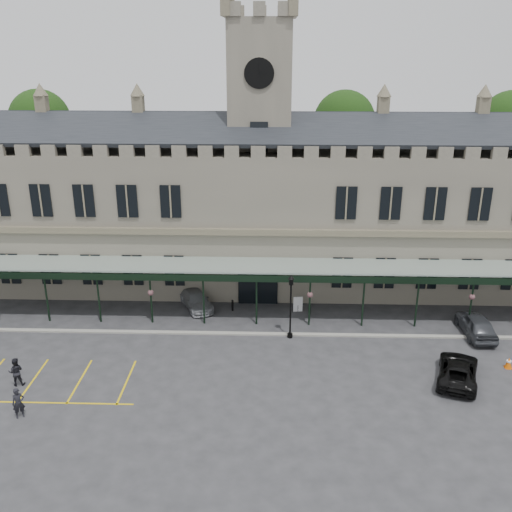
{
  "coord_description": "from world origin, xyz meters",
  "views": [
    {
      "loc": [
        1.2,
        -31.76,
        20.16
      ],
      "look_at": [
        0.0,
        6.0,
        6.0
      ],
      "focal_mm": 40.0,
      "sensor_mm": 36.0,
      "label": 1
    }
  ],
  "objects_px": {
    "car_taxi": "(196,300)",
    "clock_tower": "(260,134)",
    "sign_board": "(298,304)",
    "car_van": "(458,370)",
    "car_right_a": "(476,325)",
    "person_a": "(18,403)",
    "station_building": "(260,211)",
    "traffic_cone": "(509,363)",
    "person_b": "(16,372)",
    "lamp_post_mid": "(291,301)"
  },
  "relations": [
    {
      "from": "station_building",
      "to": "traffic_cone",
      "type": "height_order",
      "value": "station_building"
    },
    {
      "from": "car_taxi",
      "to": "car_van",
      "type": "bearing_deg",
      "value": -54.96
    },
    {
      "from": "station_building",
      "to": "car_van",
      "type": "distance_m",
      "value": 21.44
    },
    {
      "from": "lamp_post_mid",
      "to": "sign_board",
      "type": "bearing_deg",
      "value": 80.34
    },
    {
      "from": "clock_tower",
      "to": "car_right_a",
      "type": "height_order",
      "value": "clock_tower"
    },
    {
      "from": "sign_board",
      "to": "car_van",
      "type": "relative_size",
      "value": 0.25
    },
    {
      "from": "car_taxi",
      "to": "clock_tower",
      "type": "bearing_deg",
      "value": 24.6
    },
    {
      "from": "lamp_post_mid",
      "to": "traffic_cone",
      "type": "bearing_deg",
      "value": -14.57
    },
    {
      "from": "traffic_cone",
      "to": "car_right_a",
      "type": "relative_size",
      "value": 0.16
    },
    {
      "from": "clock_tower",
      "to": "car_taxi",
      "type": "height_order",
      "value": "clock_tower"
    },
    {
      "from": "station_building",
      "to": "person_a",
      "type": "height_order",
      "value": "station_building"
    },
    {
      "from": "car_right_a",
      "to": "person_b",
      "type": "bearing_deg",
      "value": 12.78
    },
    {
      "from": "clock_tower",
      "to": "sign_board",
      "type": "xyz_separation_m",
      "value": [
        3.24,
        -6.52,
        -12.49
      ]
    },
    {
      "from": "car_right_a",
      "to": "clock_tower",
      "type": "bearing_deg",
      "value": -32.71
    },
    {
      "from": "sign_board",
      "to": "car_taxi",
      "type": "bearing_deg",
      "value": 169.06
    },
    {
      "from": "lamp_post_mid",
      "to": "clock_tower",
      "type": "bearing_deg",
      "value": 103.02
    },
    {
      "from": "car_taxi",
      "to": "car_right_a",
      "type": "height_order",
      "value": "car_right_a"
    },
    {
      "from": "sign_board",
      "to": "person_a",
      "type": "relative_size",
      "value": 0.68
    },
    {
      "from": "car_van",
      "to": "person_a",
      "type": "bearing_deg",
      "value": 28.65
    },
    {
      "from": "sign_board",
      "to": "car_right_a",
      "type": "relative_size",
      "value": 0.26
    },
    {
      "from": "car_van",
      "to": "person_b",
      "type": "bearing_deg",
      "value": 21.47
    },
    {
      "from": "lamp_post_mid",
      "to": "car_van",
      "type": "height_order",
      "value": "lamp_post_mid"
    },
    {
      "from": "lamp_post_mid",
      "to": "car_right_a",
      "type": "xyz_separation_m",
      "value": [
        13.64,
        0.83,
        -2.11
      ]
    },
    {
      "from": "clock_tower",
      "to": "sign_board",
      "type": "distance_m",
      "value": 14.46
    },
    {
      "from": "car_taxi",
      "to": "person_a",
      "type": "bearing_deg",
      "value": -144.57
    },
    {
      "from": "car_taxi",
      "to": "station_building",
      "type": "bearing_deg",
      "value": 24.19
    },
    {
      "from": "person_a",
      "to": "person_b",
      "type": "bearing_deg",
      "value": 85.76
    },
    {
      "from": "car_taxi",
      "to": "traffic_cone",
      "type": "bearing_deg",
      "value": -46.98
    },
    {
      "from": "station_building",
      "to": "person_a",
      "type": "distance_m",
      "value": 25.17
    },
    {
      "from": "traffic_cone",
      "to": "person_b",
      "type": "height_order",
      "value": "person_b"
    },
    {
      "from": "clock_tower",
      "to": "car_right_a",
      "type": "relative_size",
      "value": 5.16
    },
    {
      "from": "sign_board",
      "to": "car_van",
      "type": "height_order",
      "value": "car_van"
    },
    {
      "from": "traffic_cone",
      "to": "person_b",
      "type": "xyz_separation_m",
      "value": [
        -31.59,
        -2.98,
        0.56
      ]
    },
    {
      "from": "car_taxi",
      "to": "car_right_a",
      "type": "distance_m",
      "value": 21.52
    },
    {
      "from": "person_a",
      "to": "car_right_a",
      "type": "bearing_deg",
      "value": -9.59
    },
    {
      "from": "clock_tower",
      "to": "sign_board",
      "type": "relative_size",
      "value": 19.58
    },
    {
      "from": "station_building",
      "to": "lamp_post_mid",
      "type": "height_order",
      "value": "station_building"
    },
    {
      "from": "clock_tower",
      "to": "person_a",
      "type": "height_order",
      "value": "clock_tower"
    },
    {
      "from": "car_right_a",
      "to": "person_b",
      "type": "xyz_separation_m",
      "value": [
        -30.89,
        -7.53,
        0.11
      ]
    },
    {
      "from": "sign_board",
      "to": "person_b",
      "type": "relative_size",
      "value": 0.68
    },
    {
      "from": "car_right_a",
      "to": "person_a",
      "type": "distance_m",
      "value": 31.26
    },
    {
      "from": "station_building",
      "to": "clock_tower",
      "type": "bearing_deg",
      "value": 90.0
    },
    {
      "from": "lamp_post_mid",
      "to": "car_taxi",
      "type": "bearing_deg",
      "value": 147.19
    },
    {
      "from": "car_taxi",
      "to": "car_van",
      "type": "height_order",
      "value": "car_van"
    },
    {
      "from": "car_van",
      "to": "car_right_a",
      "type": "height_order",
      "value": "car_right_a"
    },
    {
      "from": "traffic_cone",
      "to": "car_van",
      "type": "xyz_separation_m",
      "value": [
        -3.83,
        -1.58,
        0.33
      ]
    },
    {
      "from": "clock_tower",
      "to": "car_van",
      "type": "bearing_deg",
      "value": -51.14
    },
    {
      "from": "car_van",
      "to": "person_a",
      "type": "xyz_separation_m",
      "value": [
        -26.2,
        -4.66,
        0.23
      ]
    },
    {
      "from": "sign_board",
      "to": "car_van",
      "type": "distance_m",
      "value": 13.7
    },
    {
      "from": "clock_tower",
      "to": "traffic_cone",
      "type": "height_order",
      "value": "clock_tower"
    }
  ]
}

